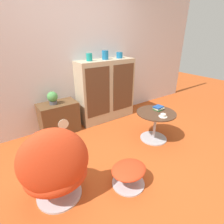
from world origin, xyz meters
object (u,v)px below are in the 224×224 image
coffee_table (155,122)px  ottoman (129,172)px  egg_chair (55,169)px  sideboard (106,90)px  vase_leftmost (89,57)px  vase_inner_right (119,55)px  tv_console (59,118)px  book_stack (159,108)px  teacup (163,116)px  vase_inner_left (105,55)px  potted_plant (52,98)px

coffee_table → ottoman: bearing=-152.7°
egg_chair → ottoman: (0.74, -0.27, -0.24)m
sideboard → vase_leftmost: vase_leftmost is taller
egg_chair → ottoman: bearing=-19.8°
vase_inner_right → egg_chair: bearing=-142.9°
tv_console → egg_chair: bearing=-110.4°
tv_console → book_stack: 1.74m
ottoman → tv_console: bearing=97.7°
egg_chair → teacup: 1.69m
sideboard → ottoman: bearing=-115.2°
tv_console → egg_chair: (-0.52, -1.40, 0.15)m
vase_leftmost → teacup: (0.50, -1.32, -0.75)m
coffee_table → vase_inner_right: bearing=83.9°
vase_inner_left → egg_chair: bearing=-137.4°
ottoman → vase_leftmost: (0.44, 1.67, 1.09)m
egg_chair → potted_plant: egg_chair is taller
sideboard → vase_inner_left: bearing=141.2°
sideboard → tv_console: sideboard is taller
egg_chair → coffee_table: size_ratio=1.46×
vase_leftmost → book_stack: (0.65, -1.10, -0.74)m
tv_console → coffee_table: 1.67m
vase_leftmost → teacup: 1.61m
sideboard → tv_console: (-1.01, -0.00, -0.33)m
vase_inner_right → potted_plant: 1.52m
sideboard → egg_chair: 2.08m
ottoman → teacup: size_ratio=3.21×
coffee_table → potted_plant: bearing=137.9°
coffee_table → vase_inner_left: size_ratio=3.87×
vase_inner_left → ottoman: bearing=-115.0°
potted_plant → teacup: size_ratio=1.66×
vase_inner_left → vase_inner_right: 0.33m
egg_chair → coffee_table: egg_chair is taller
egg_chair → sideboard: bearing=42.5°
tv_console → vase_inner_right: (1.34, 0.00, 0.98)m
tv_console → potted_plant: bearing=179.6°
egg_chair → vase_inner_right: bearing=37.1°
potted_plant → coffee_table: bearing=-42.1°
tv_console → vase_leftmost: bearing=0.4°
vase_leftmost → potted_plant: size_ratio=0.60×
tv_console → vase_leftmost: 1.20m
teacup → book_stack: size_ratio=0.75×
potted_plant → book_stack: 1.77m
sideboard → book_stack: (0.32, -1.10, -0.08)m
coffee_table → vase_inner_left: (-0.21, 1.16, 0.97)m
egg_chair → potted_plant: (0.46, 1.40, 0.25)m
sideboard → vase_leftmost: 0.75m
coffee_table → vase_leftmost: 1.60m
tv_console → coffee_table: tv_console is taller
ottoman → vase_inner_left: vase_inner_left is taller
egg_chair → vase_inner_left: 2.24m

